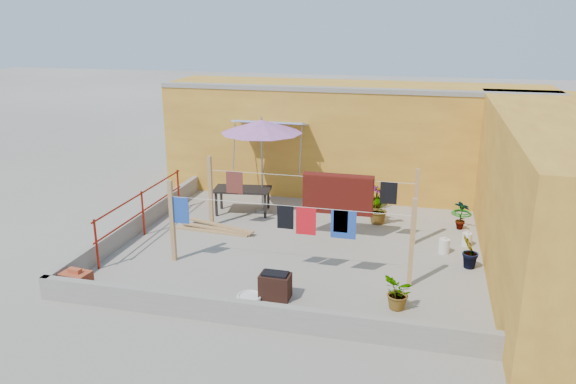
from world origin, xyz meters
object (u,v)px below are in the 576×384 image
object	(u,v)px
brazier	(275,286)
green_hose	(461,213)
water_jug_a	(444,246)
brick_stack	(76,281)
water_jug_b	(467,239)
plant_back_a	(379,209)
outdoor_table	(242,191)
patio_umbrella	(261,127)
white_basin	(249,297)

from	to	relation	value
brazier	green_hose	world-z (taller)	brazier
brazier	water_jug_a	size ratio (longest dim) A/B	1.51
brick_stack	green_hose	bearing A→B (deg)	40.92
brazier	green_hose	xyz separation A→B (m)	(3.61, 5.73, -0.21)
water_jug_a	brazier	bearing A→B (deg)	-136.64
water_jug_b	plant_back_a	size ratio (longest dim) A/B	0.46
outdoor_table	brazier	size ratio (longest dim) A/B	2.74
outdoor_table	plant_back_a	bearing A→B (deg)	2.08
patio_umbrella	green_hose	distance (m)	5.81
patio_umbrella	brick_stack	size ratio (longest dim) A/B	4.42
brick_stack	brazier	distance (m)	3.84
brazier	green_hose	size ratio (longest dim) A/B	1.08
outdoor_table	plant_back_a	xyz separation A→B (m)	(3.62, 0.13, -0.25)
white_basin	plant_back_a	xyz separation A→B (m)	(1.97, 4.69, 0.34)
water_jug_a	brick_stack	bearing A→B (deg)	-152.35
patio_umbrella	brick_stack	bearing A→B (deg)	-111.86
outdoor_table	white_basin	world-z (taller)	outdoor_table
outdoor_table	water_jug_a	bearing A→B (deg)	-15.52
patio_umbrella	water_jug_a	bearing A→B (deg)	-20.13
white_basin	water_jug_b	size ratio (longest dim) A/B	1.36
brick_stack	brazier	bearing A→B (deg)	10.12
green_hose	plant_back_a	distance (m)	2.44
water_jug_b	green_hose	size ratio (longest dim) A/B	0.67
outdoor_table	green_hose	world-z (taller)	outdoor_table
white_basin	green_hose	size ratio (longest dim) A/B	0.91
green_hose	plant_back_a	size ratio (longest dim) A/B	0.69
brick_stack	white_basin	xyz separation A→B (m)	(3.32, 0.50, -0.16)
patio_umbrella	brick_stack	distance (m)	6.14
water_jug_a	water_jug_b	size ratio (longest dim) A/B	1.08
patio_umbrella	water_jug_a	xyz separation A→B (m)	(4.74, -1.74, -2.15)
brick_stack	water_jug_a	xyz separation A→B (m)	(6.88, 3.61, -0.04)
white_basin	water_jug_a	size ratio (longest dim) A/B	1.26
brazier	water_jug_b	distance (m)	5.04
brick_stack	water_jug_b	bearing A→B (deg)	29.45
brazier	white_basin	world-z (taller)	brazier
brazier	white_basin	distance (m)	0.53
brazier	plant_back_a	world-z (taller)	plant_back_a
brick_stack	outdoor_table	bearing A→B (deg)	71.66
outdoor_table	plant_back_a	distance (m)	3.63
brick_stack	water_jug_a	distance (m)	7.77
green_hose	water_jug_a	bearing A→B (deg)	-100.14
patio_umbrella	green_hose	bearing A→B (deg)	11.39
outdoor_table	brazier	world-z (taller)	outdoor_table
water_jug_b	white_basin	bearing A→B (deg)	-137.96
patio_umbrella	outdoor_table	distance (m)	1.78
patio_umbrella	white_basin	xyz separation A→B (m)	(1.18, -4.84, -2.27)
patio_umbrella	water_jug_a	size ratio (longest dim) A/B	6.79
green_hose	outdoor_table	bearing A→B (deg)	-166.73
brick_stack	water_jug_a	world-z (taller)	brick_stack
outdoor_table	water_jug_a	world-z (taller)	outdoor_table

